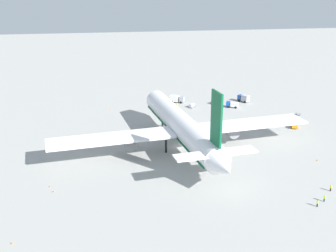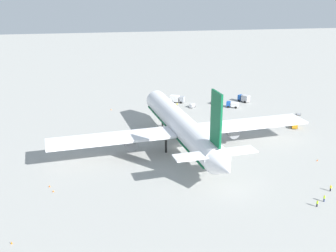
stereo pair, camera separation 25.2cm
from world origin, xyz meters
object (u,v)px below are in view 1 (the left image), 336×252
(traffic_cone_3, at_px, (12,243))
(airliner, at_px, (182,126))
(traffic_cone_0, at_px, (111,109))
(service_truck_0, at_px, (232,104))
(ground_worker_3, at_px, (317,203))
(ground_worker_1, at_px, (177,105))
(traffic_cone_1, at_px, (53,191))
(service_van, at_px, (294,124))
(traffic_cone_2, at_px, (50,186))
(service_truck_4, at_px, (177,99))
(ground_worker_4, at_px, (331,188))
(baggage_cart_1, at_px, (298,114))
(baggage_cart_2, at_px, (192,105))
(baggage_cart_0, at_px, (213,102))
(service_truck_1, at_px, (244,98))
(traffic_cone_4, at_px, (317,160))
(ground_worker_2, at_px, (325,198))
(ground_worker_0, at_px, (297,118))

(traffic_cone_3, bearing_deg, airliner, -44.89)
(traffic_cone_0, bearing_deg, service_truck_0, -95.41)
(ground_worker_3, xyz_separation_m, traffic_cone_0, (83.45, 44.02, -0.56))
(ground_worker_1, relative_size, traffic_cone_1, 3.07)
(service_van, relative_size, traffic_cone_2, 9.32)
(service_truck_4, xyz_separation_m, ground_worker_4, (-83.42, -22.98, -0.76))
(traffic_cone_2, xyz_separation_m, traffic_cone_3, (-23.43, 5.07, 0.00))
(baggage_cart_1, bearing_deg, service_van, 148.52)
(baggage_cart_2, xyz_separation_m, traffic_cone_2, (-61.51, 50.42, -0.56))
(service_van, xyz_separation_m, baggage_cart_0, (33.28, 20.33, -0.35))
(service_truck_1, height_order, traffic_cone_3, service_truck_1)
(traffic_cone_1, bearing_deg, service_truck_0, -46.77)
(baggage_cart_1, relative_size, baggage_cart_2, 0.92)
(airliner, bearing_deg, traffic_cone_4, -113.22)
(traffic_cone_2, bearing_deg, ground_worker_4, -101.21)
(baggage_cart_0, relative_size, traffic_cone_1, 5.94)
(service_truck_0, height_order, traffic_cone_2, service_truck_0)
(airliner, xyz_separation_m, ground_worker_4, (-33.17, -30.93, -6.38))
(ground_worker_3, relative_size, traffic_cone_2, 3.00)
(traffic_cone_2, bearing_deg, service_truck_4, -33.21)
(service_truck_1, height_order, baggage_cart_0, service_truck_1)
(baggage_cart_0, bearing_deg, ground_worker_2, -177.25)
(baggage_cart_2, relative_size, ground_worker_3, 1.86)
(baggage_cart_2, xyz_separation_m, traffic_cone_1, (-64.27, 49.28, -0.56))
(service_van, bearing_deg, traffic_cone_0, 63.61)
(service_truck_4, distance_m, baggage_cart_2, 9.57)
(ground_worker_3, bearing_deg, airliner, 31.18)
(baggage_cart_0, height_order, traffic_cone_3, baggage_cart_0)
(ground_worker_3, distance_m, traffic_cone_4, 27.03)
(traffic_cone_3, bearing_deg, ground_worker_0, -55.20)
(ground_worker_4, bearing_deg, service_van, -14.87)
(ground_worker_0, distance_m, ground_worker_4, 55.56)
(baggage_cart_0, bearing_deg, service_truck_1, -87.65)
(service_truck_4, xyz_separation_m, ground_worker_1, (-6.37, 1.17, -0.78))
(ground_worker_1, bearing_deg, traffic_cone_1, 146.75)
(ground_worker_1, xyz_separation_m, traffic_cone_2, (-63.43, 44.53, -0.58))
(traffic_cone_3, bearing_deg, ground_worker_1, -29.73)
(airliner, height_order, traffic_cone_1, airliner)
(service_truck_0, bearing_deg, airliner, 143.66)
(ground_worker_4, bearing_deg, ground_worker_3, 132.60)
(baggage_cart_1, height_order, ground_worker_0, ground_worker_0)
(service_truck_0, xyz_separation_m, traffic_cone_4, (-54.98, -7.86, -1.02))
(baggage_cart_1, relative_size, ground_worker_1, 1.68)
(airliner, bearing_deg, baggage_cart_0, -26.39)
(service_truck_4, height_order, ground_worker_0, service_truck_4)
(traffic_cone_1, bearing_deg, baggage_cart_1, -61.28)
(ground_worker_3, distance_m, traffic_cone_0, 94.35)
(traffic_cone_4, bearing_deg, baggage_cart_2, 22.63)
(service_truck_1, bearing_deg, airliner, 142.03)
(traffic_cone_0, bearing_deg, service_van, -116.39)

